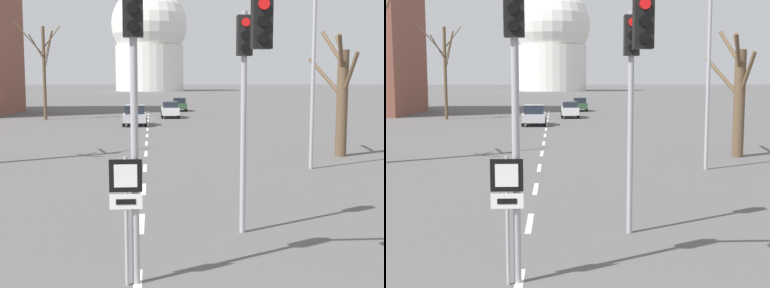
% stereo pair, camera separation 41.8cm
% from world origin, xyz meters
% --- Properties ---
extents(lane_stripe_1, '(0.16, 2.00, 0.01)m').
position_xyz_m(lane_stripe_1, '(0.00, 7.96, 0.00)').
color(lane_stripe_1, silver).
rests_on(lane_stripe_1, ground_plane).
extents(lane_stripe_2, '(0.16, 2.00, 0.01)m').
position_xyz_m(lane_stripe_2, '(0.00, 12.46, 0.00)').
color(lane_stripe_2, silver).
rests_on(lane_stripe_2, ground_plane).
extents(lane_stripe_3, '(0.16, 2.00, 0.01)m').
position_xyz_m(lane_stripe_3, '(0.00, 16.96, 0.00)').
color(lane_stripe_3, silver).
rests_on(lane_stripe_3, ground_plane).
extents(lane_stripe_4, '(0.16, 2.00, 0.01)m').
position_xyz_m(lane_stripe_4, '(0.00, 21.46, 0.00)').
color(lane_stripe_4, silver).
rests_on(lane_stripe_4, ground_plane).
extents(lane_stripe_5, '(0.16, 2.00, 0.01)m').
position_xyz_m(lane_stripe_5, '(0.00, 25.96, 0.00)').
color(lane_stripe_5, silver).
rests_on(lane_stripe_5, ground_plane).
extents(lane_stripe_6, '(0.16, 2.00, 0.01)m').
position_xyz_m(lane_stripe_6, '(0.00, 30.46, 0.00)').
color(lane_stripe_6, silver).
rests_on(lane_stripe_6, ground_plane).
extents(lane_stripe_7, '(0.16, 2.00, 0.01)m').
position_xyz_m(lane_stripe_7, '(0.00, 34.96, 0.00)').
color(lane_stripe_7, silver).
rests_on(lane_stripe_7, ground_plane).
extents(lane_stripe_8, '(0.16, 2.00, 0.01)m').
position_xyz_m(lane_stripe_8, '(0.00, 39.46, 0.00)').
color(lane_stripe_8, silver).
rests_on(lane_stripe_8, ground_plane).
extents(lane_stripe_9, '(0.16, 2.00, 0.01)m').
position_xyz_m(lane_stripe_9, '(0.00, 43.96, 0.00)').
color(lane_stripe_9, silver).
rests_on(lane_stripe_9, ground_plane).
extents(lane_stripe_10, '(0.16, 2.00, 0.01)m').
position_xyz_m(lane_stripe_10, '(0.00, 48.46, 0.00)').
color(lane_stripe_10, silver).
rests_on(lane_stripe_10, ground_plane).
extents(lane_stripe_11, '(0.16, 2.00, 0.01)m').
position_xyz_m(lane_stripe_11, '(0.00, 52.96, 0.00)').
color(lane_stripe_11, silver).
rests_on(lane_stripe_11, ground_plane).
extents(lane_stripe_12, '(0.16, 2.00, 0.01)m').
position_xyz_m(lane_stripe_12, '(0.00, 57.46, 0.00)').
color(lane_stripe_12, silver).
rests_on(lane_stripe_12, ground_plane).
extents(traffic_signal_centre_tall, '(2.68, 0.34, 5.63)m').
position_xyz_m(traffic_signal_centre_tall, '(0.76, 3.74, 4.29)').
color(traffic_signal_centre_tall, '#9E9EA3').
rests_on(traffic_signal_centre_tall, ground_plane).
extents(traffic_signal_near_right, '(0.36, 0.34, 5.44)m').
position_xyz_m(traffic_signal_near_right, '(2.54, 6.94, 3.78)').
color(traffic_signal_near_right, '#9E9EA3').
rests_on(traffic_signal_near_right, ground_plane).
extents(route_sign_post, '(0.60, 0.08, 2.43)m').
position_xyz_m(route_sign_post, '(-0.19, 3.65, 1.65)').
color(route_sign_post, '#9E9EA3').
rests_on(route_sign_post, ground_plane).
extents(street_lamp_right, '(2.14, 0.36, 9.73)m').
position_xyz_m(street_lamp_right, '(6.78, 16.24, 5.85)').
color(street_lamp_right, '#9E9EA3').
rests_on(street_lamp_right, ground_plane).
extents(sedan_near_left, '(1.96, 3.98, 1.71)m').
position_xyz_m(sedan_near_left, '(-1.04, 38.66, 0.85)').
color(sedan_near_left, '#B7B7BC').
rests_on(sedan_near_left, ground_plane).
extents(sedan_near_right, '(1.81, 3.95, 1.62)m').
position_xyz_m(sedan_near_right, '(3.70, 58.91, 0.81)').
color(sedan_near_right, '#2D4C33').
rests_on(sedan_near_right, ground_plane).
extents(sedan_mid_centre, '(1.80, 4.19, 1.62)m').
position_xyz_m(sedan_mid_centre, '(2.20, 47.54, 0.83)').
color(sedan_mid_centre, silver).
rests_on(sedan_mid_centre, ground_plane).
extents(bare_tree_left_near, '(4.08, 4.52, 9.27)m').
position_xyz_m(bare_tree_left_near, '(-9.79, 45.97, 4.94)').
color(bare_tree_left_near, brown).
rests_on(bare_tree_left_near, ground_plane).
extents(bare_tree_right_near, '(1.53, 3.36, 6.35)m').
position_xyz_m(bare_tree_right_near, '(9.68, 19.96, 3.08)').
color(bare_tree_right_near, brown).
rests_on(bare_tree_right_near, ground_plane).
extents(capitol_dome, '(24.90, 24.90, 35.17)m').
position_xyz_m(capitol_dome, '(0.00, 173.76, 17.13)').
color(capitol_dome, silver).
rests_on(capitol_dome, ground_plane).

